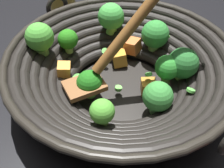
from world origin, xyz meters
TOP-DOWN VIEW (x-y plane):
  - ground_plane at (0.00, 0.00)m, footprint 4.00×4.00m
  - wok at (-0.00, -0.00)m, footprint 0.42×0.46m
  - garlic_bulb at (-0.23, -0.17)m, footprint 0.04×0.04m

SIDE VIEW (x-z plane):
  - ground_plane at x=0.00m, z-range 0.00..0.00m
  - garlic_bulb at x=-0.23m, z-range 0.00..0.04m
  - wok at x=0.00m, z-range -0.09..0.21m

